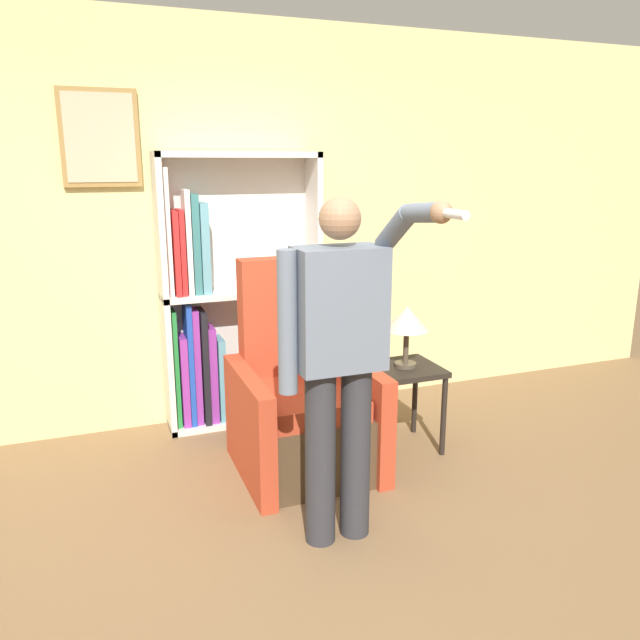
# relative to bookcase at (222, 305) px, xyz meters

# --- Properties ---
(ground_plane) EXTENTS (14.00, 14.00, 0.00)m
(ground_plane) POSITION_rel_bookcase_xyz_m (0.02, -1.87, -0.88)
(ground_plane) COLOR brown
(wall_back) EXTENTS (8.00, 0.11, 2.80)m
(wall_back) POSITION_rel_bookcase_xyz_m (0.01, 0.16, 0.53)
(wall_back) COLOR #DBCC84
(wall_back) RESTS_ON ground_plane
(bookcase) EXTENTS (1.11, 0.28, 1.92)m
(bookcase) POSITION_rel_bookcase_xyz_m (0.00, 0.00, 0.00)
(bookcase) COLOR silver
(bookcase) RESTS_ON ground_plane
(armchair) EXTENTS (0.80, 0.84, 1.27)m
(armchair) POSITION_rel_bookcase_xyz_m (0.30, -0.83, -0.49)
(armchair) COLOR #4C3823
(armchair) RESTS_ON ground_plane
(person_standing) EXTENTS (0.56, 0.78, 1.71)m
(person_standing) POSITION_rel_bookcase_xyz_m (0.21, -1.64, 0.09)
(person_standing) COLOR #2D2D33
(person_standing) RESTS_ON ground_plane
(side_table) EXTENTS (0.43, 0.43, 0.57)m
(side_table) POSITION_rel_bookcase_xyz_m (1.01, -0.84, -0.41)
(side_table) COLOR black
(side_table) RESTS_ON ground_plane
(table_lamp) EXTENTS (0.29, 0.29, 0.40)m
(table_lamp) POSITION_rel_bookcase_xyz_m (1.01, -0.84, -0.01)
(table_lamp) COLOR #4C4233
(table_lamp) RESTS_ON side_table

